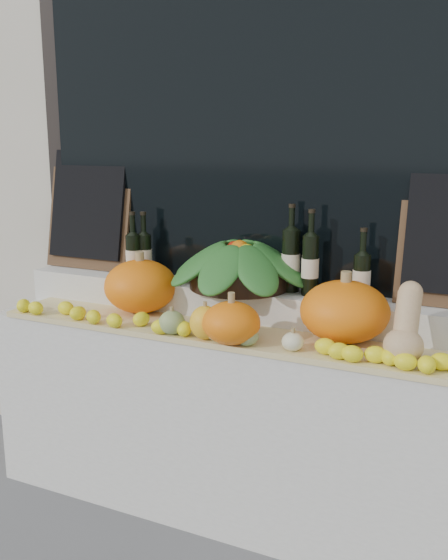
{
  "coord_description": "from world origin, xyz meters",
  "views": [
    {
      "loc": [
        1.12,
        -0.9,
        1.72
      ],
      "look_at": [
        0.0,
        1.45,
        1.12
      ],
      "focal_mm": 40.0,
      "sensor_mm": 36.0,
      "label": 1
    }
  ],
  "objects_px": {
    "butternut_squash": "(406,329)",
    "produce_bowl": "(240,264)",
    "pumpkin_left": "(141,286)",
    "pumpkin_right": "(345,311)",
    "wine_bottle_tall": "(291,260)"
  },
  "relations": [
    {
      "from": "butternut_squash",
      "to": "produce_bowl",
      "type": "bearing_deg",
      "value": 159.92
    },
    {
      "from": "pumpkin_left",
      "to": "pumpkin_right",
      "type": "height_order",
      "value": "same"
    },
    {
      "from": "produce_bowl",
      "to": "wine_bottle_tall",
      "type": "distance_m",
      "value": 0.24
    },
    {
      "from": "pumpkin_left",
      "to": "wine_bottle_tall",
      "type": "xyz_separation_m",
      "value": [
        0.68,
        0.18,
        0.15
      ]
    },
    {
      "from": "wine_bottle_tall",
      "to": "produce_bowl",
      "type": "bearing_deg",
      "value": -171.45
    },
    {
      "from": "pumpkin_right",
      "to": "produce_bowl",
      "type": "bearing_deg",
      "value": 163.61
    },
    {
      "from": "pumpkin_left",
      "to": "pumpkin_right",
      "type": "distance_m",
      "value": 0.98
    },
    {
      "from": "butternut_squash",
      "to": "wine_bottle_tall",
      "type": "bearing_deg",
      "value": 149.9
    },
    {
      "from": "butternut_squash",
      "to": "wine_bottle_tall",
      "type": "relative_size",
      "value": 0.74
    },
    {
      "from": "produce_bowl",
      "to": "wine_bottle_tall",
      "type": "relative_size",
      "value": 1.79
    },
    {
      "from": "pumpkin_left",
      "to": "produce_bowl",
      "type": "height_order",
      "value": "produce_bowl"
    },
    {
      "from": "pumpkin_right",
      "to": "butternut_squash",
      "type": "distance_m",
      "value": 0.3
    },
    {
      "from": "pumpkin_left",
      "to": "produce_bowl",
      "type": "relative_size",
      "value": 0.49
    },
    {
      "from": "butternut_squash",
      "to": "produce_bowl",
      "type": "distance_m",
      "value": 0.86
    },
    {
      "from": "pumpkin_left",
      "to": "pumpkin_right",
      "type": "bearing_deg",
      "value": -0.91
    }
  ]
}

